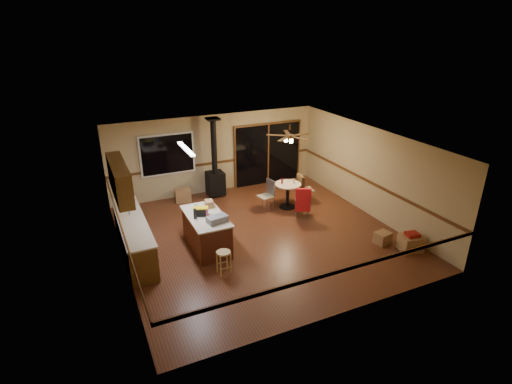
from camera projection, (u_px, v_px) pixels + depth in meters
floor at (261, 235)px, 10.73m from camera, size 7.00×7.00×0.00m
ceiling at (261, 142)px, 9.73m from camera, size 7.00×7.00×0.00m
wall_back at (216, 154)px, 13.16m from camera, size 7.00×0.00×7.00m
wall_front at (342, 257)px, 7.29m from camera, size 7.00×0.00×7.00m
wall_left at (119, 216)px, 8.88m from camera, size 0.00×7.00×7.00m
wall_right at (370, 171)px, 11.57m from camera, size 0.00×7.00×7.00m
chair_rail at (261, 201)px, 10.34m from camera, size 7.00×7.00×0.08m
window at (167, 154)px, 12.43m from camera, size 1.72×0.10×1.32m
sliding_door at (268, 154)px, 13.95m from camera, size 2.52×0.10×2.10m
lower_cabinets at (134, 237)px, 9.76m from camera, size 0.60×3.00×0.86m
countertop at (132, 221)px, 9.58m from camera, size 0.64×3.04×0.04m
upper_cabinets at (120, 179)px, 9.31m from camera, size 0.35×2.00×0.80m
kitchen_island at (207, 232)px, 9.98m from camera, size 0.88×1.68×0.90m
wood_stove at (215, 175)px, 12.93m from camera, size 0.55×0.50×2.52m
ceiling_fan at (289, 138)px, 11.54m from camera, size 0.24×0.24×0.55m
fluorescent_strip at (186, 149)px, 9.30m from camera, size 0.10×1.20×0.04m
toolbox_grey at (217, 219)px, 9.46m from camera, size 0.53×0.35×0.15m
toolbox_black at (201, 212)px, 9.77m from camera, size 0.38×0.29×0.19m
toolbox_yellow_lid at (201, 208)px, 9.73m from camera, size 0.41×0.31×0.03m
box_on_island at (209, 204)px, 10.24m from camera, size 0.22×0.29×0.18m
bottle_dark at (195, 214)px, 9.60m from camera, size 0.07×0.07×0.26m
bottle_pink at (207, 212)px, 9.72m from camera, size 0.09×0.09×0.21m
bottle_white at (196, 206)px, 10.11m from camera, size 0.06×0.06×0.16m
bar_stool at (224, 263)px, 8.97m from camera, size 0.40×0.40×0.57m
blue_bucket at (218, 251)px, 9.71m from camera, size 0.41×0.41×0.26m
dining_table at (288, 191)px, 12.19m from camera, size 0.80×0.80×0.78m
glass_red at (282, 181)px, 12.09m from camera, size 0.08×0.08×0.16m
glass_cream at (294, 181)px, 12.09m from camera, size 0.06×0.06×0.13m
chair_left at (268, 191)px, 12.04m from camera, size 0.47×0.47×0.51m
chair_near at (303, 200)px, 11.45m from camera, size 0.57×0.59×0.70m
chair_right at (301, 186)px, 12.43m from camera, size 0.52×0.49×0.70m
box_under_window at (183, 195)px, 12.76m from camera, size 0.55×0.47×0.39m
box_corner_a at (411, 243)px, 9.95m from camera, size 0.61×0.54×0.40m
box_corner_b at (383, 238)px, 10.29m from camera, size 0.43×0.39×0.31m
box_small_red at (412, 234)px, 9.86m from camera, size 0.36×0.32×0.08m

